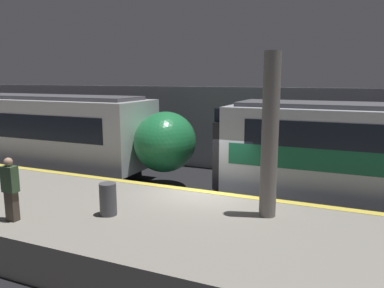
% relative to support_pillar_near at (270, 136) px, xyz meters
% --- Properties ---
extents(ground_plane, '(120.00, 120.00, 0.00)m').
position_rel_support_pillar_near_xyz_m(ground_plane, '(-2.30, 1.42, -3.10)').
color(ground_plane, black).
extents(platform, '(40.00, 5.12, 1.02)m').
position_rel_support_pillar_near_xyz_m(platform, '(-2.30, -1.14, -2.60)').
color(platform, gray).
rests_on(platform, ground).
extents(station_rear_barrier, '(50.00, 0.15, 4.11)m').
position_rel_support_pillar_near_xyz_m(station_rear_barrier, '(-2.30, 8.16, -1.05)').
color(station_rear_barrier, '#939399').
rests_on(station_rear_barrier, ground).
extents(support_pillar_near, '(0.42, 0.42, 4.18)m').
position_rel_support_pillar_near_xyz_m(support_pillar_near, '(0.00, 0.00, 0.00)').
color(support_pillar_near, slate).
rests_on(support_pillar_near, platform).
extents(person_waiting, '(0.38, 0.24, 1.61)m').
position_rel_support_pillar_near_xyz_m(person_waiting, '(-5.78, -2.88, -1.24)').
color(person_waiting, '#473D33').
rests_on(person_waiting, platform).
extents(trash_bin, '(0.44, 0.44, 0.85)m').
position_rel_support_pillar_near_xyz_m(trash_bin, '(-3.82, -1.60, -1.66)').
color(trash_bin, '#4C4C51').
rests_on(trash_bin, platform).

